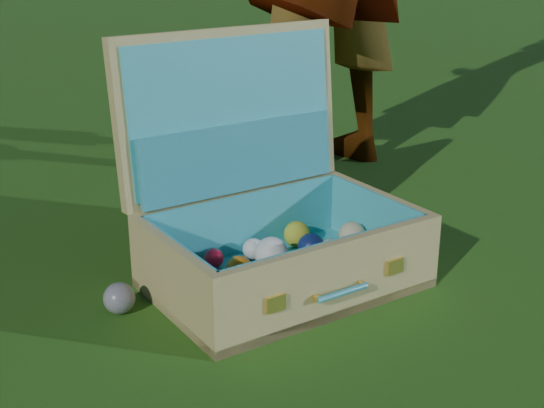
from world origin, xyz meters
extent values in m
plane|color=#215114|center=(0.00, 0.00, 0.00)|extent=(60.00, 60.00, 0.00)
sphere|color=#395C96|center=(-0.43, -0.01, 0.03)|extent=(0.07, 0.07, 0.07)
cube|color=tan|center=(-0.07, -0.02, 0.01)|extent=(0.62, 0.48, 0.02)
cube|color=tan|center=(-0.03, -0.19, 0.08)|extent=(0.55, 0.14, 0.17)
cube|color=tan|center=(-0.10, 0.15, 0.08)|extent=(0.55, 0.14, 0.17)
cube|color=tan|center=(-0.33, -0.08, 0.08)|extent=(0.09, 0.33, 0.17)
cube|color=tan|center=(0.20, 0.03, 0.08)|extent=(0.09, 0.33, 0.17)
cube|color=teal|center=(-0.07, -0.02, 0.02)|extent=(0.57, 0.43, 0.01)
cube|color=teal|center=(-0.03, -0.18, 0.09)|extent=(0.51, 0.12, 0.15)
cube|color=teal|center=(-0.10, 0.14, 0.09)|extent=(0.51, 0.12, 0.15)
cube|color=teal|center=(-0.32, -0.08, 0.09)|extent=(0.08, 0.32, 0.15)
cube|color=teal|center=(0.18, 0.03, 0.09)|extent=(0.08, 0.32, 0.15)
cube|color=tan|center=(-0.11, 0.19, 0.35)|extent=(0.56, 0.19, 0.37)
cube|color=teal|center=(-0.11, 0.18, 0.35)|extent=(0.51, 0.15, 0.33)
cube|color=teal|center=(-0.10, 0.16, 0.25)|extent=(0.49, 0.14, 0.16)
cube|color=#F2C659|center=(-0.17, -0.24, 0.08)|extent=(0.04, 0.02, 0.03)
cube|color=#F2C659|center=(0.12, -0.18, 0.08)|extent=(0.04, 0.02, 0.03)
cylinder|color=teal|center=(-0.02, -0.22, 0.07)|extent=(0.12, 0.04, 0.01)
cube|color=#F2C659|center=(-0.08, -0.22, 0.07)|extent=(0.01, 0.02, 0.01)
cube|color=#F2C659|center=(0.03, -0.20, 0.07)|extent=(0.01, 0.02, 0.01)
sphere|color=silver|center=(-0.26, -0.19, 0.06)|extent=(0.08, 0.08, 0.08)
sphere|color=gold|center=(-0.14, -0.16, 0.06)|extent=(0.06, 0.06, 0.06)
sphere|color=#101B50|center=(-0.05, -0.14, 0.05)|extent=(0.06, 0.06, 0.06)
sphere|color=gold|center=(0.06, -0.12, 0.06)|extent=(0.07, 0.07, 0.07)
sphere|color=orange|center=(0.17, -0.10, 0.05)|extent=(0.05, 0.05, 0.05)
sphere|color=gold|center=(-0.26, -0.11, 0.06)|extent=(0.06, 0.06, 0.06)
sphere|color=gold|center=(-0.16, -0.09, 0.06)|extent=(0.06, 0.06, 0.06)
sphere|color=gold|center=(-0.07, -0.06, 0.06)|extent=(0.06, 0.06, 0.06)
sphere|color=beige|center=(0.05, -0.03, 0.06)|extent=(0.07, 0.07, 0.07)
sphere|color=gold|center=(0.14, -0.02, 0.05)|extent=(0.06, 0.06, 0.06)
sphere|color=orange|center=(-0.28, -0.02, 0.05)|extent=(0.04, 0.04, 0.04)
sphere|color=orange|center=(-0.17, -0.01, 0.05)|extent=(0.06, 0.06, 0.06)
sphere|color=silver|center=(-0.08, 0.02, 0.06)|extent=(0.08, 0.08, 0.08)
sphere|color=#101B50|center=(0.02, 0.03, 0.06)|extent=(0.06, 0.06, 0.06)
sphere|color=beige|center=(0.14, 0.06, 0.06)|extent=(0.07, 0.07, 0.07)
sphere|color=gold|center=(-0.31, 0.06, 0.06)|extent=(0.07, 0.07, 0.07)
sphere|color=red|center=(-0.20, 0.07, 0.05)|extent=(0.04, 0.04, 0.04)
sphere|color=silver|center=(-0.10, 0.08, 0.05)|extent=(0.05, 0.05, 0.05)
sphere|color=gold|center=(0.02, 0.11, 0.06)|extent=(0.06, 0.06, 0.06)
camera|label=1|loc=(-0.63, -1.41, 0.75)|focal=50.00mm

